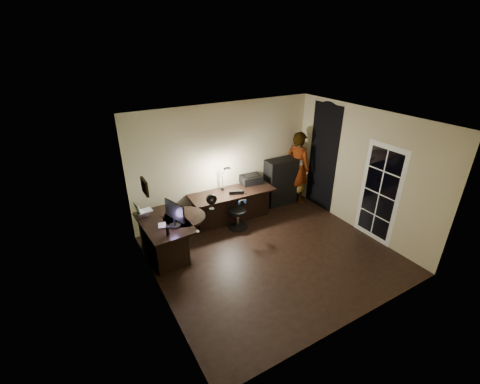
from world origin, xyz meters
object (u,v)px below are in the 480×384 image
cabinet (280,182)px  office_chair (238,211)px  desk_right (233,206)px  monitor (174,218)px  person (298,167)px  desk_left (166,239)px

cabinet → office_chair: size_ratio=1.45×
desk_right → office_chair: size_ratio=2.40×
monitor → person: person is taller
monitor → office_chair: bearing=-1.3°
desk_left → desk_right: desk_left is taller
monitor → office_chair: monitor is taller
desk_right → cabinet: size_ratio=1.65×
desk_right → office_chair: (-0.05, -0.33, 0.04)m
person → office_chair: bearing=88.4°
desk_left → desk_right: size_ratio=0.68×
cabinet → monitor: (-3.16, -0.96, 0.36)m
desk_right → monitor: bearing=-151.5°
cabinet → office_chair: (-1.55, -0.49, -0.19)m
cabinet → office_chair: 1.63m
desk_left → person: person is taller
cabinet → desk_left: bearing=-165.8°
desk_right → office_chair: 0.34m
desk_left → office_chair: office_chair is taller
monitor → office_chair: (1.61, 0.47, -0.55)m
cabinet → monitor: bearing=-160.8°
desk_right → person: person is taller
desk_right → cabinet: (1.49, 0.15, 0.23)m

